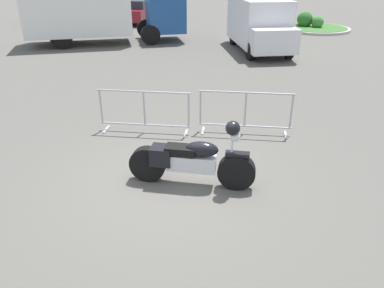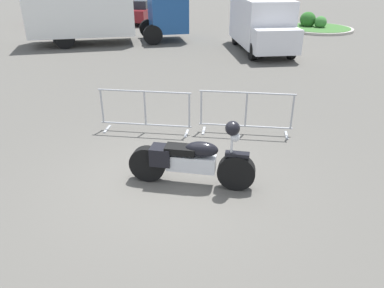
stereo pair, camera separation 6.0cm
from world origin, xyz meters
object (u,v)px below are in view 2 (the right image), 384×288
Objects in this scene: parked_car_blue at (96,12)px; parked_car_maroon at (139,11)px; crowd_barrier_near at (145,111)px; delivery_van at (262,23)px; motorcycle at (191,160)px; parked_car_red at (58,11)px; box_truck at (99,9)px; pedestrian at (53,23)px; crowd_barrier_far at (246,113)px.

parked_car_maroon is at bearing -69.13° from parked_car_blue.
parked_car_maroon is at bearing 99.99° from crowd_barrier_near.
motorcycle is at bearing -21.95° from delivery_van.
motorcycle is 0.53× the size of parked_car_maroon.
crowd_barrier_near is 0.53× the size of parked_car_red.
pedestrian is at bearing 159.48° from box_truck.
parked_car_maroon reaches higher than crowd_barrier_near.
box_truck is (-5.10, 13.21, 1.12)m from motorcycle.
crowd_barrier_far is 0.52× the size of parked_car_blue.
box_truck is 4.74× the size of pedestrian.
pedestrian is at bearing -155.18° from parked_car_red.
pedestrian is (-2.56, 0.26, -0.72)m from box_truck.
crowd_barrier_far is 21.02m from parked_car_red.
crowd_barrier_far is 9.66m from delivery_van.
crowd_barrier_near is at bearing -85.09° from box_truck.
pedestrian reaches higher than parked_car_red.
crowd_barrier_far is (1.22, 2.35, 0.04)m from motorcycle.
crowd_barrier_far is 14.23m from pedestrian.
box_truck reaches higher than motorcycle.
delivery_van reaches higher than parked_car_blue.
parked_car_red is 5.53m from parked_car_maroon.
box_truck is at bearing -179.48° from parked_car_maroon.
crowd_barrier_near is 18.23m from parked_car_maroon.
parked_car_blue is at bearing -95.75° from parked_car_red.
motorcycle is at bearing -62.64° from crowd_barrier_near.
crowd_barrier_near is 11.58m from box_truck.
pedestrian is at bearing 120.12° from crowd_barrier_near.
crowd_barrier_far is at bearing 45.21° from pedestrian.
motorcycle is at bearing -117.38° from crowd_barrier_far.
parked_car_maroon is (-3.16, 17.95, 0.19)m from crowd_barrier_near.
delivery_van reaches higher than motorcycle.
parked_car_red is at bearing 97.63° from parked_car_maroon.
crowd_barrier_near is 0.52× the size of parked_car_blue.
motorcycle is 0.46× the size of delivery_van.
parked_car_red reaches higher than motorcycle.
box_truck reaches higher than crowd_barrier_far.
motorcycle reaches higher than crowd_barrier_near.
crowd_barrier_near is 10.32m from delivery_van.
delivery_van is (2.73, 11.86, 0.73)m from motorcycle.
parked_car_blue reaches higher than motorcycle.
parked_car_red is at bearing 115.99° from crowd_barrier_near.
pedestrian is (-8.88, 11.11, 0.37)m from crowd_barrier_far.
motorcycle is 12.19m from delivery_van.
crowd_barrier_far is at bearing -141.69° from parked_car_red.
crowd_barrier_near is 2.43m from crowd_barrier_far.
parked_car_blue is (-2.04, 6.38, -0.92)m from box_truck.
motorcycle is 22.48m from parked_car_red.
pedestrian is (-10.39, 1.60, -0.32)m from delivery_van.
box_truck is 1.78× the size of parked_car_maroon.
delivery_van is 1.22× the size of parked_car_red.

